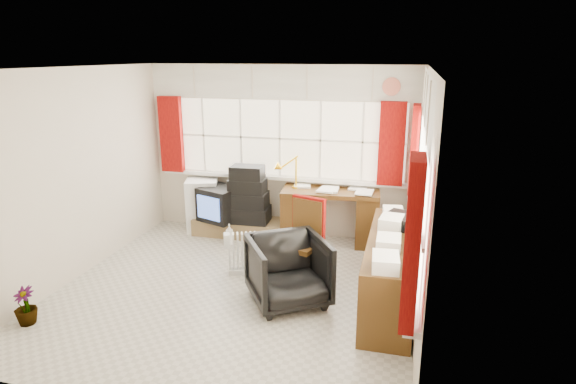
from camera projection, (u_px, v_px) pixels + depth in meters
The scene contains 20 objects.
ground at pixel (235, 291), 5.56m from camera, with size 4.00×4.00×0.00m, color beige.
room_walls at pixel (231, 164), 5.15m from camera, with size 4.00×4.00×4.00m.
window_back at pixel (280, 173), 7.11m from camera, with size 3.70×0.12×3.60m.
window_right at pixel (414, 229), 4.83m from camera, with size 0.12×3.70×3.60m.
curtains at pixel (331, 156), 5.80m from camera, with size 3.83×3.83×1.15m.
overhead_cabinets at pixel (338, 88), 5.62m from camera, with size 3.98×3.98×0.48m.
desk at pixel (330, 213), 6.93m from camera, with size 1.43×0.80×0.82m.
desk_lamp at pixel (296, 166), 6.81m from camera, with size 0.19×0.17×0.47m.
task_chair at pixel (304, 238), 5.67m from camera, with size 0.54×0.56×1.03m.
office_chair at pixel (288, 271), 5.22m from camera, with size 0.79×0.82×0.74m, color black.
radiator at pixel (242, 257), 5.95m from camera, with size 0.38×0.26×0.53m.
credenza at pixel (390, 269), 5.23m from camera, with size 0.50×2.00×0.85m.
file_tray at pixel (399, 220), 5.48m from camera, with size 0.31×0.40×0.13m, color black.
tv_bench at pixel (241, 227), 7.26m from camera, with size 1.40×0.50×0.25m, color olive.
crt_tv at pixel (220, 204), 7.12m from camera, with size 0.69×0.66×0.50m.
hifi_stack at pixel (248, 197), 7.02m from camera, with size 0.64×0.42×0.85m.
mini_fridge at pixel (203, 205), 7.41m from camera, with size 0.59×0.59×0.80m.
spray_bottle_a at pixel (229, 234), 6.87m from camera, with size 0.12×0.12×0.31m, color white.
spray_bottle_b at pixel (280, 248), 6.56m from camera, with size 0.08×0.08×0.18m, color #8ED5C4.
flower_vase at pixel (25, 306), 4.84m from camera, with size 0.22×0.22×0.40m, color black.
Camera 1 is at (1.84, -4.72, 2.64)m, focal length 30.00 mm.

